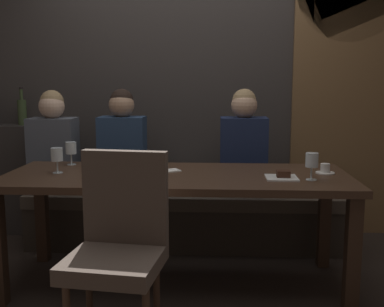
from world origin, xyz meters
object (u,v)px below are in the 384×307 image
(chair_near_side, at_px, (119,238))
(wine_glass_near_right, at_px, (57,156))
(wine_bottle_pale_label, at_px, (22,111))
(wine_glass_near_left, at_px, (312,161))
(diner_redhead, at_px, (53,144))
(espresso_cup, at_px, (325,169))
(dining_table, at_px, (177,187))
(banquette_bench, at_px, (184,219))
(diner_bearded, at_px, (122,143))
(dessert_plate, at_px, (282,176))
(diner_far_end, at_px, (243,145))
(wine_glass_end_right, at_px, (71,148))

(chair_near_side, distance_m, wine_glass_near_right, 0.94)
(wine_bottle_pale_label, xyz_separation_m, wine_glass_near_left, (2.25, -1.18, -0.21))
(diner_redhead, xyz_separation_m, espresso_cup, (2.00, -0.62, -0.07))
(chair_near_side, bearing_deg, wine_glass_near_left, 28.99)
(dining_table, height_order, banquette_bench, dining_table)
(banquette_bench, xyz_separation_m, diner_bearded, (-0.49, 0.02, 0.61))
(banquette_bench, xyz_separation_m, dessert_plate, (0.66, -0.81, 0.53))
(chair_near_side, distance_m, diner_redhead, 1.66)
(chair_near_side, relative_size, diner_far_end, 1.19)
(diner_redhead, distance_m, wine_glass_near_left, 2.05)
(banquette_bench, height_order, dessert_plate, dessert_plate)
(banquette_bench, xyz_separation_m, chair_near_side, (-0.22, -1.42, 0.33))
(wine_bottle_pale_label, distance_m, dessert_plate, 2.40)
(wine_glass_near_left, xyz_separation_m, dessert_plate, (-0.17, 0.03, -0.10))
(dessert_plate, bearing_deg, diner_far_end, 103.64)
(dessert_plate, bearing_deg, wine_glass_end_right, 164.28)
(diner_bearded, relative_size, wine_glass_end_right, 5.00)
(chair_near_side, bearing_deg, wine_glass_near_right, 127.54)
(wine_glass_near_left, distance_m, wine_glass_end_right, 1.65)
(wine_bottle_pale_label, bearing_deg, dessert_plate, -28.81)
(wine_glass_near_left, bearing_deg, banquette_bench, 134.44)
(chair_near_side, distance_m, diner_bearded, 1.49)
(wine_glass_near_left, bearing_deg, wine_bottle_pale_label, 152.45)
(chair_near_side, distance_m, wine_glass_end_right, 1.19)
(wine_glass_near_right, distance_m, espresso_cup, 1.73)
(diner_redhead, height_order, wine_bottle_pale_label, wine_bottle_pale_label)
(dining_table, relative_size, wine_glass_near_left, 13.41)
(wine_glass_end_right, bearing_deg, diner_bearded, 56.52)
(wine_glass_near_left, height_order, wine_glass_near_right, same)
(diner_far_end, xyz_separation_m, espresso_cup, (0.49, -0.61, -0.07))
(dining_table, bearing_deg, espresso_cup, 4.04)
(wine_bottle_pale_label, height_order, wine_glass_near_right, wine_bottle_pale_label)
(banquette_bench, bearing_deg, diner_bearded, 178.22)
(diner_far_end, bearing_deg, wine_bottle_pale_label, 169.32)
(chair_near_side, relative_size, diner_bearded, 1.20)
(wine_bottle_pale_label, xyz_separation_m, espresso_cup, (2.38, -0.97, -0.30))
(diner_redhead, height_order, diner_bearded, diner_bearded)
(espresso_cup, bearing_deg, banquette_bench, 146.45)
(dining_table, height_order, diner_far_end, diner_far_end)
(banquette_bench, xyz_separation_m, wine_bottle_pale_label, (-1.43, 0.34, 0.84))
(wine_glass_near_right, xyz_separation_m, dessert_plate, (1.43, -0.10, -0.10))
(diner_redhead, xyz_separation_m, wine_glass_near_left, (1.87, -0.83, 0.02))
(wine_glass_end_right, xyz_separation_m, espresso_cup, (1.73, -0.22, -0.09))
(diner_redhead, bearing_deg, wine_glass_near_left, -24.03)
(wine_bottle_pale_label, bearing_deg, wine_glass_end_right, -48.61)
(banquette_bench, relative_size, wine_glass_near_left, 15.24)
(diner_far_end, relative_size, wine_glass_near_left, 5.01)
(chair_near_side, height_order, wine_glass_near_left, chair_near_side)
(diner_redhead, bearing_deg, dessert_plate, -25.32)
(espresso_cup, xyz_separation_m, dessert_plate, (-0.30, -0.18, -0.01))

